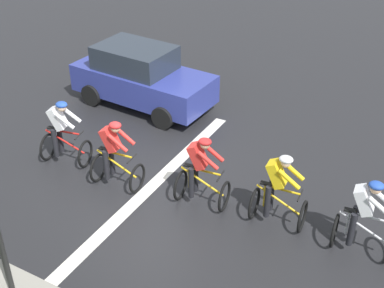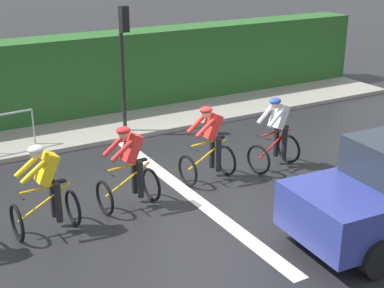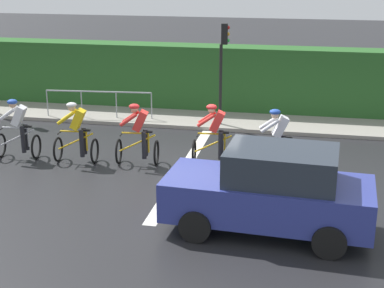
{
  "view_description": "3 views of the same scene",
  "coord_description": "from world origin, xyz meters",
  "px_view_note": "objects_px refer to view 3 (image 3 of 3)",
  "views": [
    {
      "loc": [
        8.0,
        5.71,
        7.05
      ],
      "look_at": [
        -0.51,
        1.0,
        1.03
      ],
      "focal_mm": 48.44,
      "sensor_mm": 36.0,
      "label": 1
    },
    {
      "loc": [
        -8.93,
        5.32,
        4.94
      ],
      "look_at": [
        0.87,
        -0.28,
        0.71
      ],
      "focal_mm": 51.88,
      "sensor_mm": 36.0,
      "label": 2
    },
    {
      "loc": [
        -14.0,
        -2.75,
        5.29
      ],
      "look_at": [
        -0.09,
        0.05,
        0.72
      ],
      "focal_mm": 54.34,
      "sensor_mm": 36.0,
      "label": 3
    }
  ],
  "objects_px": {
    "cyclist_trailing": "(277,142)",
    "pedestrian_railing_kerbside": "(99,98)",
    "cyclist_mid": "(138,136)",
    "cyclist_second": "(77,134)",
    "traffic_light_near_crossing": "(223,59)",
    "cyclist_lead": "(18,130)",
    "car_navy": "(271,191)",
    "cyclist_fourth": "(215,136)"
  },
  "relations": [
    {
      "from": "cyclist_trailing",
      "to": "pedestrian_railing_kerbside",
      "type": "bearing_deg",
      "value": 58.6
    },
    {
      "from": "cyclist_trailing",
      "to": "cyclist_mid",
      "type": "bearing_deg",
      "value": 92.62
    },
    {
      "from": "cyclist_second",
      "to": "traffic_light_near_crossing",
      "type": "xyz_separation_m",
      "value": [
        4.12,
        -3.3,
        1.43
      ]
    },
    {
      "from": "cyclist_second",
      "to": "cyclist_lead",
      "type": "bearing_deg",
      "value": 89.34
    },
    {
      "from": "cyclist_second",
      "to": "car_navy",
      "type": "bearing_deg",
      "value": -120.25
    },
    {
      "from": "traffic_light_near_crossing",
      "to": "car_navy",
      "type": "bearing_deg",
      "value": -164.05
    },
    {
      "from": "cyclist_lead",
      "to": "pedestrian_railing_kerbside",
      "type": "relative_size",
      "value": 0.46
    },
    {
      "from": "pedestrian_railing_kerbside",
      "to": "car_navy",
      "type": "bearing_deg",
      "value": -139.19
    },
    {
      "from": "cyclist_mid",
      "to": "cyclist_second",
      "type": "bearing_deg",
      "value": 96.15
    },
    {
      "from": "cyclist_trailing",
      "to": "cyclist_second",
      "type": "bearing_deg",
      "value": 93.74
    },
    {
      "from": "cyclist_second",
      "to": "cyclist_mid",
      "type": "xyz_separation_m",
      "value": [
        0.18,
        -1.66,
        0.0
      ]
    },
    {
      "from": "pedestrian_railing_kerbside",
      "to": "cyclist_lead",
      "type": "bearing_deg",
      "value": 168.88
    },
    {
      "from": "traffic_light_near_crossing",
      "to": "pedestrian_railing_kerbside",
      "type": "bearing_deg",
      "value": 89.9
    },
    {
      "from": "cyclist_mid",
      "to": "pedestrian_railing_kerbside",
      "type": "xyz_separation_m",
      "value": [
        3.94,
        2.56,
        -0.0
      ]
    },
    {
      "from": "cyclist_lead",
      "to": "cyclist_trailing",
      "type": "bearing_deg",
      "value": -87.33
    },
    {
      "from": "cyclist_lead",
      "to": "car_navy",
      "type": "bearing_deg",
      "value": -114.03
    },
    {
      "from": "pedestrian_railing_kerbside",
      "to": "traffic_light_near_crossing",
      "type": "bearing_deg",
      "value": -90.1
    },
    {
      "from": "cyclist_lead",
      "to": "cyclist_mid",
      "type": "distance_m",
      "value": 3.37
    },
    {
      "from": "cyclist_lead",
      "to": "cyclist_trailing",
      "type": "xyz_separation_m",
      "value": [
        0.33,
        -7.0,
        0.0
      ]
    },
    {
      "from": "car_navy",
      "to": "traffic_light_near_crossing",
      "type": "bearing_deg",
      "value": 15.95
    },
    {
      "from": "car_navy",
      "to": "cyclist_second",
      "type": "bearing_deg",
      "value": 59.75
    },
    {
      "from": "cyclist_mid",
      "to": "cyclist_fourth",
      "type": "relative_size",
      "value": 1.0
    },
    {
      "from": "cyclist_fourth",
      "to": "pedestrian_railing_kerbside",
      "type": "distance_m",
      "value": 5.8
    },
    {
      "from": "cyclist_fourth",
      "to": "cyclist_mid",
      "type": "bearing_deg",
      "value": 99.67
    },
    {
      "from": "cyclist_lead",
      "to": "cyclist_mid",
      "type": "relative_size",
      "value": 1.0
    },
    {
      "from": "cyclist_second",
      "to": "traffic_light_near_crossing",
      "type": "height_order",
      "value": "traffic_light_near_crossing"
    },
    {
      "from": "cyclist_second",
      "to": "car_navy",
      "type": "xyz_separation_m",
      "value": [
        -3.13,
        -5.37,
        0.08
      ]
    },
    {
      "from": "cyclist_mid",
      "to": "pedestrian_railing_kerbside",
      "type": "height_order",
      "value": "cyclist_mid"
    },
    {
      "from": "cyclist_mid",
      "to": "cyclist_trailing",
      "type": "distance_m",
      "value": 3.64
    },
    {
      "from": "cyclist_second",
      "to": "cyclist_mid",
      "type": "relative_size",
      "value": 1.0
    },
    {
      "from": "cyclist_lead",
      "to": "traffic_light_near_crossing",
      "type": "height_order",
      "value": "traffic_light_near_crossing"
    },
    {
      "from": "car_navy",
      "to": "cyclist_mid",
      "type": "bearing_deg",
      "value": 48.25
    },
    {
      "from": "car_navy",
      "to": "traffic_light_near_crossing",
      "type": "xyz_separation_m",
      "value": [
        7.25,
        2.07,
        1.35
      ]
    },
    {
      "from": "cyclist_second",
      "to": "cyclist_fourth",
      "type": "distance_m",
      "value": 3.69
    },
    {
      "from": "cyclist_lead",
      "to": "cyclist_second",
      "type": "bearing_deg",
      "value": -90.66
    },
    {
      "from": "cyclist_lead",
      "to": "traffic_light_near_crossing",
      "type": "bearing_deg",
      "value": -50.69
    },
    {
      "from": "cyclist_fourth",
      "to": "car_navy",
      "type": "xyz_separation_m",
      "value": [
        -3.65,
        -1.72,
        0.08
      ]
    },
    {
      "from": "car_navy",
      "to": "pedestrian_railing_kerbside",
      "type": "bearing_deg",
      "value": 40.81
    },
    {
      "from": "car_navy",
      "to": "traffic_light_near_crossing",
      "type": "distance_m",
      "value": 7.66
    },
    {
      "from": "cyclist_trailing",
      "to": "traffic_light_near_crossing",
      "type": "relative_size",
      "value": 0.5
    },
    {
      "from": "cyclist_lead",
      "to": "car_navy",
      "type": "xyz_separation_m",
      "value": [
        -3.15,
        -7.07,
        0.08
      ]
    },
    {
      "from": "traffic_light_near_crossing",
      "to": "pedestrian_railing_kerbside",
      "type": "height_order",
      "value": "traffic_light_near_crossing"
    }
  ]
}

